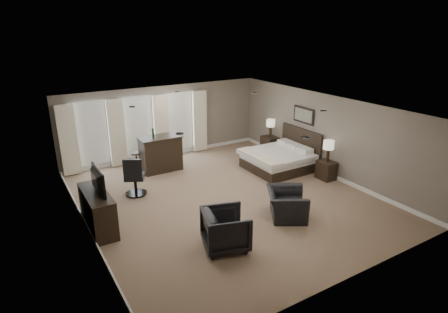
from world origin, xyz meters
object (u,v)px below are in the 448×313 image
nightstand_near (326,170)px  bed (276,152)px  dresser (98,211)px  desk_chair (135,176)px  lamp_near (328,151)px  nightstand_far (270,145)px  bar_stool_right (148,158)px  armchair_near (287,199)px  armchair_far (226,228)px  bar_stool_left (137,162)px  lamp_far (271,128)px  bar_counter (161,154)px  tv (95,190)px

nightstand_near → bed: bearing=121.5°
dresser → desk_chair: bearing=45.0°
nightstand_near → desk_chair: 5.91m
lamp_near → nightstand_far: bearing=90.0°
dresser → bar_stool_right: (2.38, 3.03, -0.06)m
armchair_near → bed: bearing=-1.9°
nightstand_near → armchair_near: armchair_near is taller
armchair_far → bar_stool_left: 5.33m
lamp_far → bar_counter: bearing=173.1°
bar_counter → bed: bearing=-30.6°
tv → armchair_near: 4.67m
tv → bar_counter: bearing=-44.7°
bed → lamp_near: bearing=-58.5°
bar_counter → lamp_near: bearing=-39.1°
nightstand_near → desk_chair: (-5.54, 2.02, 0.29)m
nightstand_near → bar_stool_right: 5.84m
bar_stool_left → nightstand_far: bearing=-9.2°
lamp_far → tv: size_ratio=0.65×
dresser → armchair_far: armchair_far is taller
lamp_far → armchair_far: size_ratio=0.68×
nightstand_near → tv: bearing=174.7°
armchair_near → desk_chair: 4.34m
nightstand_near → bar_counter: size_ratio=0.43×
dresser → nightstand_near: bearing=-5.3°
lamp_far → tv: 7.28m
bar_stool_right → desk_chair: desk_chair is taller
nightstand_far → lamp_near: 2.96m
armchair_far → armchair_near: bearing=-62.4°
tv → armchair_far: (2.19, -2.27, -0.53)m
bar_counter → nightstand_far: bearing=-6.9°
lamp_far → armchair_far: 6.57m
lamp_near → armchair_near: size_ratio=0.63×
nightstand_far → tv: (-6.92, -2.26, 0.69)m
nightstand_near → armchair_far: 5.01m
lamp_far → bar_counter: 4.24m
armchair_far → desk_chair: size_ratio=0.83×
lamp_near → lamp_far: lamp_far is taller
nightstand_near → bar_stool_right: bearing=141.0°
desk_chair → nightstand_near: bearing=-173.1°
armchair_far → bar_stool_left: (-0.20, 5.33, -0.15)m
nightstand_far → desk_chair: 5.62m
lamp_far → dresser: lamp_far is taller
nightstand_far → bar_stool_left: bar_stool_left is taller
dresser → bar_counter: 3.89m
bed → bar_counter: bearing=149.4°
bar_stool_left → desk_chair: bearing=-110.1°
lamp_far → tv: lamp_far is taller
bar_stool_left → bar_stool_right: (0.39, -0.03, 0.08)m
nightstand_near → nightstand_far: 2.90m
armchair_far → bed: bearing=-34.3°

